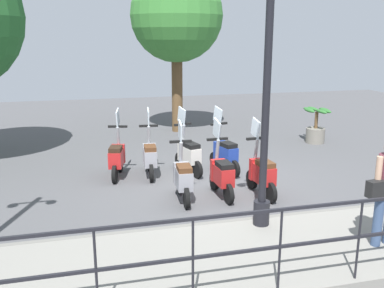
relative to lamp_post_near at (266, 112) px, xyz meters
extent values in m
plane|color=#4C4C4F|center=(2.40, 0.01, -2.01)|extent=(28.00, 28.00, 0.00)
cube|color=gray|center=(-0.80, 0.01, -1.93)|extent=(2.20, 20.00, 0.15)
cube|color=slate|center=(0.25, 0.01, -1.93)|extent=(0.10, 20.00, 0.15)
cube|color=black|center=(-1.80, 0.01, -0.81)|extent=(0.04, 16.00, 0.04)
cube|color=black|center=(-1.80, 0.01, -1.28)|extent=(0.04, 16.00, 0.04)
cylinder|color=black|center=(-1.80, -0.52, -1.33)|extent=(0.03, 0.03, 1.05)
cylinder|color=black|center=(-1.80, 0.55, -1.33)|extent=(0.03, 0.03, 1.05)
cylinder|color=black|center=(-1.80, 1.61, -1.33)|extent=(0.03, 0.03, 1.05)
cylinder|color=black|center=(-1.80, 2.68, -1.33)|extent=(0.03, 0.03, 1.05)
cylinder|color=black|center=(0.00, 0.00, -1.66)|extent=(0.26, 0.26, 0.40)
cylinder|color=black|center=(0.00, 0.00, 0.18)|extent=(0.12, 0.12, 4.08)
cylinder|color=#384C70|center=(-1.09, -1.35, -1.45)|extent=(0.14, 0.14, 0.82)
cylinder|color=tan|center=(-1.10, -1.26, -0.75)|extent=(0.09, 0.09, 0.52)
cube|color=black|center=(-1.16, -1.21, -0.94)|extent=(0.18, 0.30, 0.24)
cylinder|color=brown|center=(7.94, -0.32, -0.67)|extent=(0.36, 0.36, 2.67)
sphere|color=#387A33|center=(7.94, -0.32, 1.78)|extent=(2.98, 2.98, 2.98)
cylinder|color=slate|center=(5.30, -4.02, -1.78)|extent=(0.56, 0.56, 0.45)
cylinder|color=brown|center=(5.30, -4.02, -1.31)|extent=(0.10, 0.10, 0.50)
ellipsoid|color=#2D6B2D|center=(5.55, -4.02, -1.01)|extent=(0.56, 0.16, 0.10)
ellipsoid|color=#2D6B2D|center=(5.05, -4.02, -1.01)|extent=(0.56, 0.16, 0.10)
ellipsoid|color=#2D6B2D|center=(5.30, -3.77, -1.01)|extent=(0.56, 0.16, 0.10)
ellipsoid|color=#2D6B2D|center=(5.30, -4.27, -1.01)|extent=(0.56, 0.16, 0.10)
ellipsoid|color=#2D6B2D|center=(5.48, -3.84, -1.01)|extent=(0.56, 0.16, 0.10)
ellipsoid|color=#2D6B2D|center=(5.12, -4.20, -1.01)|extent=(0.56, 0.16, 0.10)
cylinder|color=black|center=(2.00, -0.64, -1.81)|extent=(0.40, 0.11, 0.40)
cylinder|color=black|center=(1.18, -0.70, -1.81)|extent=(0.40, 0.11, 0.40)
cube|color=#B21E1E|center=(1.50, -0.68, -1.53)|extent=(0.62, 0.32, 0.36)
cube|color=#B21E1E|center=(1.79, -0.66, -1.51)|extent=(0.14, 0.31, 0.44)
cube|color=#4C2D19|center=(1.44, -0.68, -1.30)|extent=(0.42, 0.29, 0.10)
cylinder|color=gray|center=(1.85, -0.65, -1.15)|extent=(0.19, 0.08, 0.55)
cube|color=black|center=(1.85, -0.65, -0.88)|extent=(0.09, 0.44, 0.05)
cube|color=silver|center=(1.91, -0.65, -0.68)|extent=(0.39, 0.06, 0.42)
cylinder|color=black|center=(2.14, 0.14, -1.81)|extent=(0.40, 0.10, 0.40)
cylinder|color=black|center=(1.31, 0.11, -1.81)|extent=(0.40, 0.10, 0.40)
cube|color=#B21E1E|center=(1.64, 0.13, -1.53)|extent=(0.61, 0.30, 0.36)
cube|color=#B21E1E|center=(1.93, 0.14, -1.51)|extent=(0.13, 0.30, 0.44)
cube|color=black|center=(1.57, 0.12, -1.30)|extent=(0.41, 0.28, 0.10)
cylinder|color=gray|center=(1.99, 0.14, -1.15)|extent=(0.19, 0.08, 0.55)
cube|color=black|center=(1.99, 0.14, -0.88)|extent=(0.08, 0.44, 0.05)
cube|color=silver|center=(2.05, 0.14, -0.68)|extent=(0.39, 0.05, 0.42)
cylinder|color=black|center=(2.12, 0.89, -1.81)|extent=(0.40, 0.11, 0.40)
cylinder|color=black|center=(1.29, 0.95, -1.81)|extent=(0.40, 0.11, 0.40)
cube|color=gray|center=(1.62, 0.93, -1.53)|extent=(0.62, 0.32, 0.36)
cube|color=gray|center=(1.91, 0.91, -1.51)|extent=(0.14, 0.31, 0.44)
cube|color=#4C2D19|center=(1.55, 0.93, -1.30)|extent=(0.42, 0.29, 0.10)
cylinder|color=gray|center=(1.97, 0.90, -1.15)|extent=(0.19, 0.08, 0.55)
cube|color=black|center=(1.97, 0.90, -0.88)|extent=(0.09, 0.44, 0.05)
cube|color=silver|center=(2.03, 0.90, -0.68)|extent=(0.39, 0.06, 0.42)
cylinder|color=black|center=(3.60, -0.32, -1.81)|extent=(0.41, 0.18, 0.40)
cylinder|color=black|center=(2.79, -0.53, -1.81)|extent=(0.41, 0.18, 0.40)
cube|color=navy|center=(3.11, -0.45, -1.53)|extent=(0.65, 0.42, 0.36)
cube|color=navy|center=(3.39, -0.38, -1.51)|extent=(0.19, 0.32, 0.44)
cube|color=black|center=(3.04, -0.46, -1.30)|extent=(0.45, 0.35, 0.10)
cylinder|color=gray|center=(3.45, -0.36, -1.15)|extent=(0.19, 0.11, 0.55)
cube|color=black|center=(3.45, -0.36, -0.88)|extent=(0.17, 0.44, 0.05)
cube|color=silver|center=(3.51, -0.35, -0.68)|extent=(0.38, 0.12, 0.42)
cylinder|color=black|center=(3.75, 0.52, -1.81)|extent=(0.41, 0.18, 0.40)
cylinder|color=black|center=(2.95, 0.31, -1.81)|extent=(0.41, 0.18, 0.40)
cube|color=beige|center=(3.27, 0.39, -1.53)|extent=(0.65, 0.43, 0.36)
cube|color=beige|center=(3.55, 0.47, -1.51)|extent=(0.19, 0.32, 0.44)
cube|color=black|center=(3.20, 0.37, -1.30)|extent=(0.45, 0.35, 0.10)
cylinder|color=gray|center=(3.61, 0.48, -1.15)|extent=(0.19, 0.11, 0.55)
cube|color=black|center=(3.61, 0.48, -0.88)|extent=(0.17, 0.44, 0.05)
cube|color=silver|center=(3.67, 0.50, -0.68)|extent=(0.38, 0.13, 0.42)
cylinder|color=black|center=(3.78, 1.28, -1.81)|extent=(0.41, 0.12, 0.40)
cylinder|color=black|center=(2.95, 1.35, -1.81)|extent=(0.41, 0.12, 0.40)
cube|color=gray|center=(3.28, 1.32, -1.53)|extent=(0.62, 0.33, 0.36)
cube|color=gray|center=(3.57, 1.30, -1.51)|extent=(0.15, 0.31, 0.44)
cube|color=#4C2D19|center=(3.21, 1.33, -1.30)|extent=(0.42, 0.30, 0.10)
cylinder|color=gray|center=(3.63, 1.29, -1.15)|extent=(0.19, 0.09, 0.55)
cube|color=black|center=(3.63, 1.29, -0.88)|extent=(0.10, 0.44, 0.05)
cube|color=silver|center=(3.69, 1.29, -0.68)|extent=(0.39, 0.07, 0.42)
cylinder|color=black|center=(3.87, 1.96, -1.81)|extent=(0.41, 0.17, 0.40)
cylinder|color=black|center=(3.06, 2.15, -1.81)|extent=(0.41, 0.17, 0.40)
cube|color=#B21E1E|center=(3.38, 2.07, -1.53)|extent=(0.65, 0.41, 0.36)
cube|color=#B21E1E|center=(3.66, 2.00, -1.51)|extent=(0.19, 0.32, 0.44)
cube|color=black|center=(3.31, 2.09, -1.30)|extent=(0.45, 0.35, 0.10)
cylinder|color=gray|center=(3.72, 1.99, -1.15)|extent=(0.19, 0.11, 0.55)
cube|color=black|center=(3.72, 1.99, -0.88)|extent=(0.16, 0.44, 0.05)
cube|color=silver|center=(3.78, 1.98, -0.68)|extent=(0.38, 0.12, 0.42)
camera|label=1|loc=(-6.01, 2.68, 1.14)|focal=40.00mm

